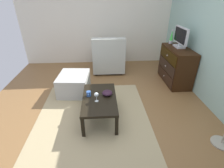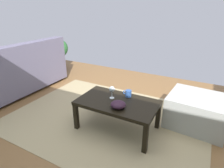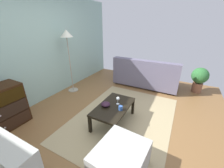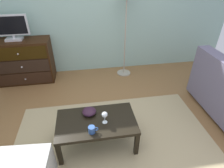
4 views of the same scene
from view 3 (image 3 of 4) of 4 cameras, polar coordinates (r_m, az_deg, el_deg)
name	(u,v)px [view 3 (image 3 of 4)]	position (r m, az deg, el deg)	size (l,w,h in m)	color
ground_plane	(111,121)	(2.96, -0.54, -15.10)	(5.93, 4.50, 0.05)	brown
wall_accent_rear	(34,50)	(3.75, -29.50, 12.17)	(5.93, 0.12, 2.54)	#95BAAE
area_rug	(123,117)	(3.02, 4.75, -13.62)	(2.60, 1.90, 0.01)	tan
coffee_table	(114,108)	(2.70, 0.63, -9.85)	(0.95, 0.55, 0.38)	black
wine_glass	(118,99)	(2.68, 2.45, -6.15)	(0.07, 0.07, 0.16)	silver
mug	(121,108)	(2.55, 3.59, -9.87)	(0.11, 0.08, 0.08)	#2F5397
bowl_decorative	(106,104)	(2.66, -2.68, -8.36)	(0.17, 0.17, 0.08)	#2E1829
couch_large	(146,75)	(4.44, 13.85, 3.50)	(0.85, 1.93, 0.88)	#332319
ottoman	(120,160)	(2.05, 3.48, -29.08)	(0.70, 0.60, 0.41)	#AEB0AB
standing_lamp	(67,40)	(3.89, -18.15, 17.05)	(0.32, 0.32, 1.69)	#A59E8C
potted_plant	(199,78)	(4.59, 32.51, 2.21)	(0.44, 0.44, 0.72)	brown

